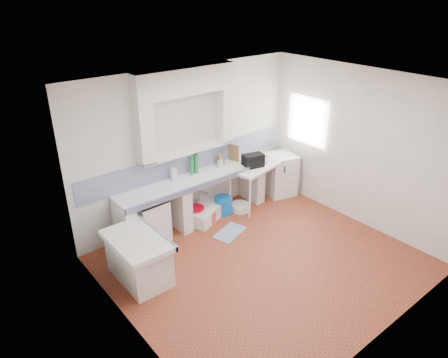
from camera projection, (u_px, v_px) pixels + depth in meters
floor at (264, 262)px, 6.56m from camera, size 4.50×4.50×0.00m
ceiling at (272, 87)px, 5.36m from camera, size 4.50×4.50×0.00m
wall_back at (189, 145)px, 7.36m from camera, size 4.50×0.00×4.50m
wall_front at (395, 245)px, 4.56m from camera, size 4.50×0.00×4.50m
wall_left at (126, 238)px, 4.68m from camera, size 0.00×4.50×4.50m
wall_right at (359, 148)px, 7.24m from camera, size 0.00×4.50×4.50m
alcove_mass at (185, 81)px, 6.71m from camera, size 1.90×0.25×0.45m
window_frame at (313, 119)px, 8.10m from camera, size 0.35×0.86×1.06m
lace_valance at (310, 101)px, 7.85m from camera, size 0.01×0.84×0.24m
counter_slab at (195, 180)px, 7.33m from camera, size 3.00×0.60×0.08m
counter_lip at (204, 185)px, 7.13m from camera, size 3.00×0.04×0.10m
counter_pier_left at (126, 228)px, 6.73m from camera, size 0.20×0.55×0.82m
counter_pier_mid at (180, 208)px, 7.32m from camera, size 0.20×0.55×0.82m
counter_pier_right at (252, 181)px, 8.32m from camera, size 0.20×0.55×0.82m
peninsula_top at (137, 241)px, 5.94m from camera, size 0.70×1.10×0.08m
peninsula_base at (139, 261)px, 6.09m from camera, size 0.60×1.00×0.62m
peninsula_lip at (157, 233)px, 6.13m from camera, size 0.04×1.10×0.10m
backsplash at (190, 161)px, 7.48m from camera, size 4.27×0.03×0.40m
stove at (150, 221)px, 6.98m from camera, size 0.55×0.53×0.75m
sink at (206, 212)px, 7.79m from camera, size 1.06×0.82×0.23m
side_table at (254, 186)px, 8.08m from camera, size 1.11×0.75×0.05m
fridge at (280, 174)px, 8.55m from camera, size 0.69×0.69×0.86m
bucket_red at (196, 214)px, 7.63m from camera, size 0.37×0.37×0.30m
bucket_orange at (209, 216)px, 7.62m from camera, size 0.28×0.28×0.25m
bucket_blue at (223, 205)px, 7.92m from camera, size 0.37×0.37×0.33m
basin_white at (240, 207)px, 8.04m from camera, size 0.41×0.41×0.14m
water_bottle_a at (199, 207)px, 7.84m from camera, size 0.09×0.09×0.32m
water_bottle_b at (200, 207)px, 7.86m from camera, size 0.09×0.09×0.31m
black_bag at (253, 161)px, 7.81m from camera, size 0.44×0.31×0.25m
green_bottle_a at (191, 166)px, 7.37m from camera, size 0.08×0.08×0.31m
green_bottle_b at (196, 164)px, 7.42m from camera, size 0.09×0.09×0.37m
knife_block at (221, 160)px, 7.76m from camera, size 0.12×0.10×0.22m
cutting_board at (234, 153)px, 7.93m from camera, size 0.07×0.24×0.33m
paper_towel at (174, 174)px, 7.18m from camera, size 0.14×0.14×0.22m
soap_bottle at (220, 162)px, 7.70m from camera, size 0.09×0.09×0.19m
rug at (230, 232)px, 7.34m from camera, size 0.70×0.53×0.01m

